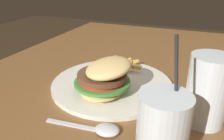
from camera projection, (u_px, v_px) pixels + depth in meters
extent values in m
cube|color=brown|center=(218.00, 102.00, 0.54)|extent=(1.34, 1.39, 0.03)
cylinder|color=brown|center=(97.00, 83.00, 1.41)|extent=(0.06, 0.06, 0.69)
cylinder|color=silver|center=(112.00, 83.00, 0.58)|extent=(0.32, 0.32, 0.01)
ellipsoid|color=#DBB770|center=(102.00, 88.00, 0.53)|extent=(0.14, 0.12, 0.02)
cylinder|color=#428438|center=(102.00, 82.00, 0.52)|extent=(0.15, 0.15, 0.01)
cylinder|color=red|center=(102.00, 79.00, 0.52)|extent=(0.12, 0.12, 0.01)
cylinder|color=brown|center=(102.00, 75.00, 0.51)|extent=(0.13, 0.13, 0.01)
ellipsoid|color=#DBB770|center=(109.00, 67.00, 0.50)|extent=(0.14, 0.13, 0.05)
cube|color=gold|center=(122.00, 64.00, 0.63)|extent=(0.06, 0.05, 0.02)
cube|color=gold|center=(127.00, 65.00, 0.64)|extent=(0.02, 0.09, 0.01)
cube|color=gold|center=(119.00, 61.00, 0.63)|extent=(0.05, 0.05, 0.01)
cube|color=gold|center=(120.00, 63.00, 0.64)|extent=(0.02, 0.08, 0.03)
cube|color=gold|center=(121.00, 70.00, 0.62)|extent=(0.08, 0.03, 0.02)
cube|color=gold|center=(103.00, 72.00, 0.61)|extent=(0.02, 0.06, 0.02)
cube|color=gold|center=(114.00, 63.00, 0.68)|extent=(0.01, 0.07, 0.02)
cube|color=gold|center=(118.00, 68.00, 0.60)|extent=(0.07, 0.03, 0.02)
cube|color=gold|center=(110.00, 71.00, 0.60)|extent=(0.07, 0.05, 0.02)
cube|color=gold|center=(110.00, 69.00, 0.61)|extent=(0.06, 0.03, 0.02)
cube|color=gold|center=(109.00, 70.00, 0.63)|extent=(0.02, 0.07, 0.03)
cube|color=gold|center=(107.00, 64.00, 0.68)|extent=(0.05, 0.06, 0.03)
cube|color=gold|center=(126.00, 63.00, 0.69)|extent=(0.05, 0.08, 0.02)
cylinder|color=silver|center=(207.00, 90.00, 0.42)|extent=(0.08, 0.08, 0.14)
cylinder|color=#B26B19|center=(207.00, 93.00, 0.42)|extent=(0.07, 0.07, 0.13)
cylinder|color=silver|center=(161.00, 138.00, 0.30)|extent=(0.07, 0.07, 0.14)
cylinder|color=black|center=(176.00, 112.00, 0.29)|extent=(0.03, 0.03, 0.21)
ellipsoid|color=silver|center=(107.00, 130.00, 0.41)|extent=(0.04, 0.05, 0.01)
cube|color=silver|center=(72.00, 125.00, 0.43)|extent=(0.02, 0.11, 0.00)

